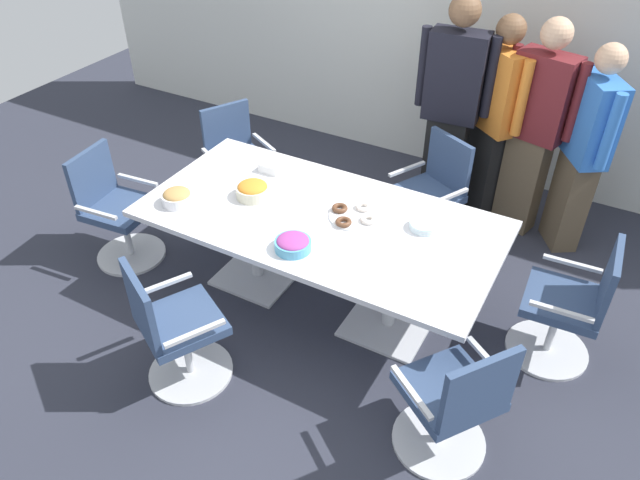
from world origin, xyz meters
TOP-DOWN VIEW (x-y plane):
  - ground_plane at (0.00, 0.00)m, footprint 10.00×10.00m
  - back_wall at (0.00, 2.40)m, footprint 8.00×0.10m
  - conference_table at (0.00, 0.00)m, footprint 2.40×1.20m
  - office_chair_0 at (-0.42, -1.07)m, footprint 0.73×0.73m
  - office_chair_1 at (1.24, -0.76)m, footprint 0.75×0.75m
  - office_chair_2 at (1.64, 0.30)m, footprint 0.57×0.57m
  - office_chair_3 at (0.42, 1.07)m, footprint 0.73×0.73m
  - office_chair_4 at (-1.24, 0.75)m, footprint 0.73×0.73m
  - office_chair_5 at (-1.64, -0.30)m, footprint 0.59×0.59m
  - person_standing_0 at (0.34, 1.55)m, footprint 0.61×0.25m
  - person_standing_1 at (0.67, 1.69)m, footprint 0.53×0.44m
  - person_standing_2 at (0.99, 1.65)m, footprint 0.61×0.32m
  - person_standing_3 at (1.39, 1.59)m, footprint 0.42×0.56m
  - snack_bowl_candy_mix at (0.03, -0.39)m, footprint 0.23×0.23m
  - snack_bowl_cookies at (-0.93, -0.34)m, footprint 0.21×0.21m
  - snack_bowl_chips_orange at (-0.53, -0.02)m, footprint 0.23×0.23m
  - donut_platter at (0.20, 0.10)m, footprint 0.33×0.33m
  - plate_stack at (0.66, 0.21)m, footprint 0.19×0.19m
  - napkin_pile at (-0.60, 0.35)m, footprint 0.16×0.16m

SIDE VIEW (x-z plane):
  - ground_plane at x=0.00m, z-range -0.01..0.00m
  - office_chair_0 at x=-0.42m, z-range -0.05..0.86m
  - office_chair_1 at x=1.24m, z-range -0.05..0.86m
  - office_chair_2 at x=1.64m, z-range -0.05..0.86m
  - office_chair_3 at x=0.42m, z-range -0.05..0.86m
  - office_chair_4 at x=-1.24m, z-range -0.05..0.86m
  - office_chair_5 at x=-1.64m, z-range -0.05..0.86m
  - conference_table at x=0.00m, z-range 0.25..1.00m
  - donut_platter at x=0.20m, z-range 0.75..0.79m
  - plate_stack at x=0.66m, z-range 0.75..0.80m
  - napkin_pile at x=-0.60m, z-range 0.75..0.82m
  - snack_bowl_candy_mix at x=0.03m, z-range 0.75..0.84m
  - snack_bowl_cookies at x=-0.93m, z-range 0.75..0.86m
  - snack_bowl_chips_orange at x=-0.53m, z-range 0.75..0.86m
  - person_standing_3 at x=1.39m, z-range 0.03..1.70m
  - person_standing_1 at x=0.67m, z-range 0.04..1.76m
  - person_standing_2 at x=0.99m, z-range 0.04..1.81m
  - person_standing_0 at x=0.34m, z-range 0.05..1.91m
  - back_wall at x=0.00m, z-range 0.00..2.80m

